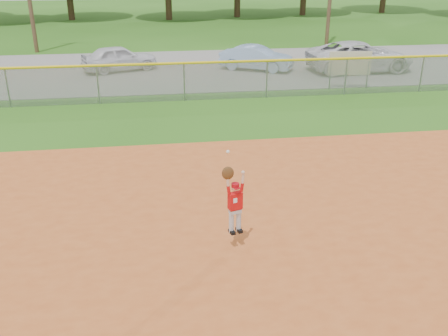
% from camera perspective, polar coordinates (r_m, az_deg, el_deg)
% --- Properties ---
extents(ground, '(120.00, 120.00, 0.00)m').
position_cam_1_polar(ground, '(10.94, -0.75, -6.28)').
color(ground, '#2C6216').
rests_on(ground, ground).
extents(clay_infield, '(24.00, 16.00, 0.04)m').
position_cam_1_polar(clay_infield, '(8.48, 2.02, -16.09)').
color(clay_infield, '#BA5521').
rests_on(clay_infield, ground).
extents(parking_strip, '(44.00, 10.00, 0.03)m').
position_cam_1_polar(parking_strip, '(26.04, -5.45, 11.21)').
color(parking_strip, slate).
rests_on(parking_strip, ground).
extents(car_white_a, '(3.95, 2.62, 1.25)m').
position_cam_1_polar(car_white_a, '(25.85, -11.87, 12.20)').
color(car_white_a, silver).
rests_on(car_white_a, parking_strip).
extents(car_blue, '(3.78, 2.83, 1.19)m').
position_cam_1_polar(car_blue, '(25.56, 3.71, 12.44)').
color(car_blue, '#8FAFD6').
rests_on(car_blue, parking_strip).
extents(car_white_b, '(5.26, 2.55, 1.44)m').
position_cam_1_polar(car_white_b, '(26.12, 15.26, 12.21)').
color(car_white_b, silver).
rests_on(car_white_b, parking_strip).
extents(sponsor_sign, '(1.82, 0.24, 1.62)m').
position_cam_1_polar(sponsor_sign, '(22.39, 14.19, 11.41)').
color(sponsor_sign, gray).
rests_on(sponsor_sign, ground).
extents(outfield_fence, '(40.06, 0.10, 1.55)m').
position_cam_1_polar(outfield_fence, '(20.00, -4.57, 10.13)').
color(outfield_fence, gray).
rests_on(outfield_fence, ground).
extents(ballplayer, '(0.47, 0.25, 1.75)m').
position_cam_1_polar(ballplayer, '(9.53, 1.16, -3.68)').
color(ballplayer, silver).
rests_on(ballplayer, ground).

